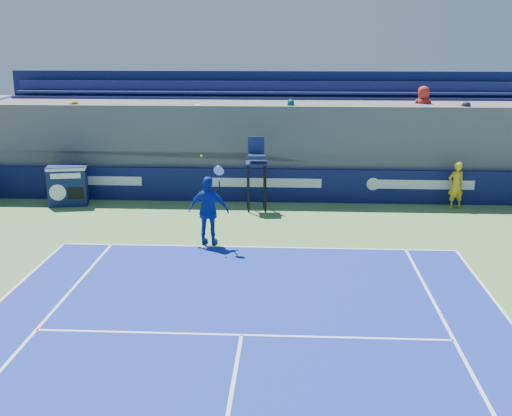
# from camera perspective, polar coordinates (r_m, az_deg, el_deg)

# --- Properties ---
(ball_person) EXTENTS (0.67, 0.53, 1.61)m
(ball_person) POSITION_cam_1_polar(r_m,az_deg,el_deg) (22.86, 17.35, 1.95)
(ball_person) COLOR gold
(ball_person) RESTS_ON apron
(back_hoarding) EXTENTS (20.40, 0.21, 1.20)m
(back_hoarding) POSITION_cam_1_polar(r_m,az_deg,el_deg) (22.77, 0.79, 2.03)
(back_hoarding) COLOR #0C1248
(back_hoarding) RESTS_ON ground
(match_clock) EXTENTS (1.44, 0.97, 1.40)m
(match_clock) POSITION_cam_1_polar(r_m,az_deg,el_deg) (23.21, -16.40, 2.02)
(match_clock) COLOR #0E1846
(match_clock) RESTS_ON ground
(umpire_chair) EXTENTS (0.77, 0.77, 2.48)m
(umpire_chair) POSITION_cam_1_polar(r_m,az_deg,el_deg) (21.46, 0.04, 3.77)
(umpire_chair) COLOR black
(umpire_chair) RESTS_ON ground
(tennis_player) EXTENTS (1.20, 0.62, 2.57)m
(tennis_player) POSITION_cam_1_polar(r_m,az_deg,el_deg) (17.95, -4.21, -0.25)
(tennis_player) COLOR #13339A
(tennis_player) RESTS_ON apron
(stadium_seating) EXTENTS (21.00, 4.05, 4.40)m
(stadium_seating) POSITION_cam_1_polar(r_m,az_deg,el_deg) (24.55, 0.99, 5.90)
(stadium_seating) COLOR #4C4B50
(stadium_seating) RESTS_ON ground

